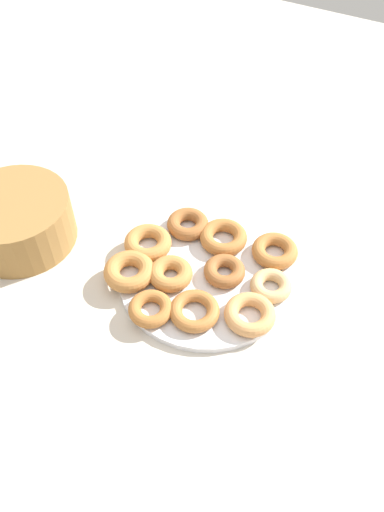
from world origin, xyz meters
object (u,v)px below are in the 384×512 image
object	(u,v)px
donut_6	(250,314)
donut_4	(271,286)
donut_0	(223,237)
donut_8	(151,309)
basket	(17,220)
donut_1	(148,242)
donut_5	(194,311)
donut_9	(129,271)
donut_10	(275,251)
donut_2	(188,224)
donut_7	(224,271)
donut_plate	(206,275)
donut_3	(171,274)

from	to	relation	value
donut_6	donut_4	bearing A→B (deg)	-5.46
donut_0	donut_6	bearing A→B (deg)	-139.00
donut_8	basket	xyz separation A→B (m)	(0.04, 0.33, 0.03)
donut_1	donut_5	distance (m)	0.18
donut_9	donut_10	bearing A→B (deg)	-50.28
donut_5	donut_6	distance (m)	0.10
donut_2	donut_6	xyz separation A→B (m)	(-0.14, -0.20, -0.00)
donut_0	donut_6	size ratio (longest dim) A/B	1.04
donut_6	donut_7	world-z (taller)	same
donut_plate	donut_10	size ratio (longest dim) A/B	3.74
donut_1	donut_5	size ratio (longest dim) A/B	1.04
donut_4	donut_6	bearing A→B (deg)	174.54
donut_3	donut_4	size ratio (longest dim) A/B	1.08
donut_plate	donut_2	distance (m)	0.12
donut_1	donut_8	distance (m)	0.15
donut_5	basket	bearing A→B (deg)	89.42
donut_0	basket	bearing A→B (deg)	115.64
donut_3	donut_8	bearing A→B (deg)	-174.34
donut_5	donut_9	world-z (taller)	donut_9
donut_4	donut_6	xyz separation A→B (m)	(-0.08, 0.01, 0.00)
donut_7	donut_9	bearing A→B (deg)	119.84
donut_6	donut_plate	bearing A→B (deg)	64.53
donut_plate	basket	size ratio (longest dim) A/B	1.52
donut_5	donut_8	world-z (taller)	same
donut_plate	donut_5	distance (m)	0.10
donut_9	donut_2	bearing A→B (deg)	-12.07
donut_8	donut_1	bearing A→B (deg)	33.58
basket	donut_8	bearing A→B (deg)	-96.44
donut_8	donut_3	bearing A→B (deg)	5.66
donut_4	donut_9	xyz separation A→B (m)	(-0.10, 0.24, 0.00)
donut_2	donut_3	world-z (taller)	donut_3
donut_1	donut_5	bearing A→B (deg)	-121.71
donut_4	donut_7	size ratio (longest dim) A/B	0.98
donut_plate	donut_1	world-z (taller)	donut_1
donut_5	donut_0	bearing A→B (deg)	10.67
donut_5	donut_7	size ratio (longest dim) A/B	1.14
donut_2	donut_9	xyz separation A→B (m)	(-0.16, 0.03, 0.00)
donut_plate	donut_7	distance (m)	0.04
donut_1	donut_7	size ratio (longest dim) A/B	1.19
donut_1	donut_6	bearing A→B (deg)	-103.03
donut_7	donut_10	xyz separation A→B (m)	(0.09, -0.06, 0.00)
donut_0	donut_10	bearing A→B (deg)	-81.15
donut_4	donut_7	world-z (taller)	donut_7
donut_3	donut_8	world-z (taller)	donut_3
donut_2	basket	bearing A→B (deg)	121.08
donut_1	donut_9	bearing A→B (deg)	-174.15
donut_2	donut_8	distance (m)	0.21
donut_4	donut_plate	bearing A→B (deg)	99.87
donut_plate	donut_3	world-z (taller)	donut_3
donut_10	donut_8	bearing A→B (deg)	148.92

